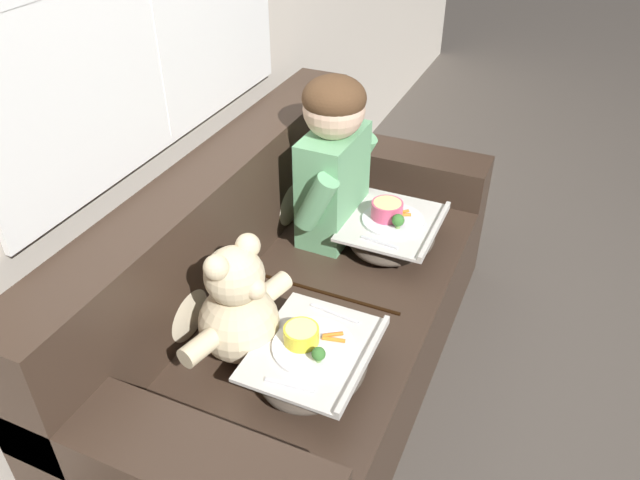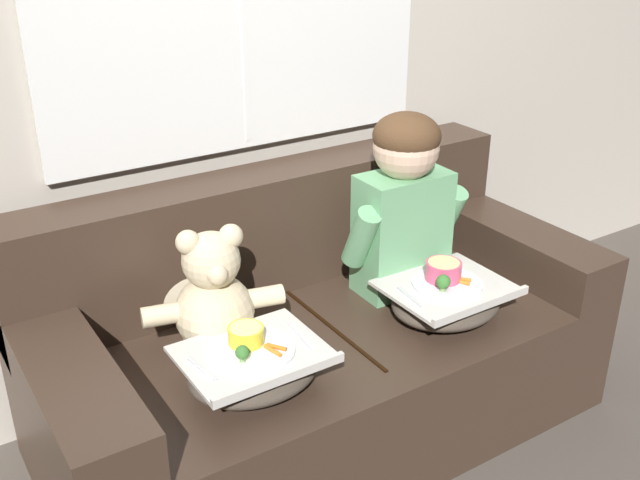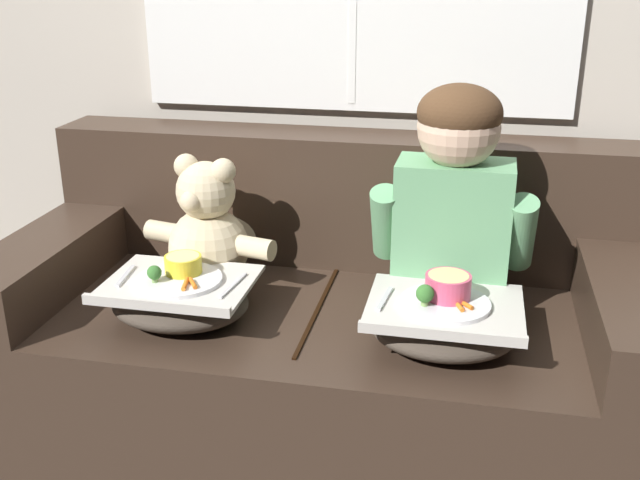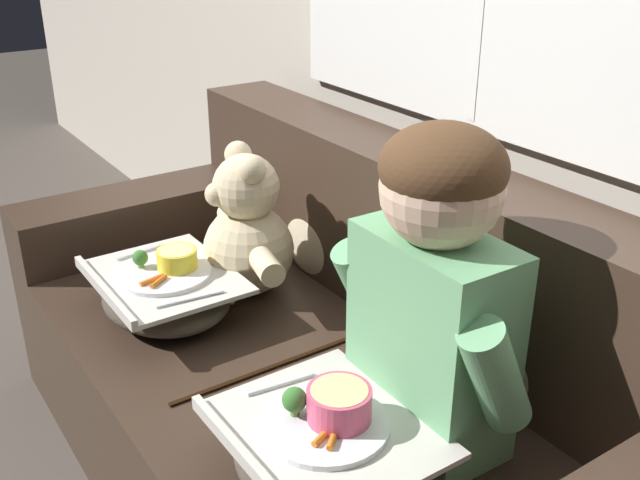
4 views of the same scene
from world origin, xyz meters
TOP-DOWN VIEW (x-y plane):
  - couch at (0.00, 0.06)m, footprint 1.92×0.92m
  - throw_pillow_behind_child at (0.37, 0.28)m, footprint 0.32×0.15m
  - throw_pillow_behind_teddy at (-0.37, 0.28)m, footprint 0.31×0.15m
  - child_figure at (0.37, 0.06)m, footprint 0.46×0.23m
  - teddy_bear at (-0.37, 0.05)m, footprint 0.45×0.32m
  - lap_tray_child at (0.37, -0.19)m, footprint 0.41×0.35m
  - lap_tray_teddy at (-0.37, -0.19)m, footprint 0.41×0.33m

SIDE VIEW (x-z plane):
  - couch at x=0.00m, z-range -0.12..0.75m
  - lap_tray_teddy at x=-0.37m, z-range 0.41..0.60m
  - lap_tray_child at x=0.37m, z-range 0.41..0.60m
  - throw_pillow_behind_child at x=0.37m, z-range 0.42..0.76m
  - throw_pillow_behind_teddy at x=-0.37m, z-range 0.43..0.75m
  - teddy_bear at x=-0.37m, z-range 0.41..0.82m
  - child_figure at x=0.37m, z-range 0.47..1.13m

